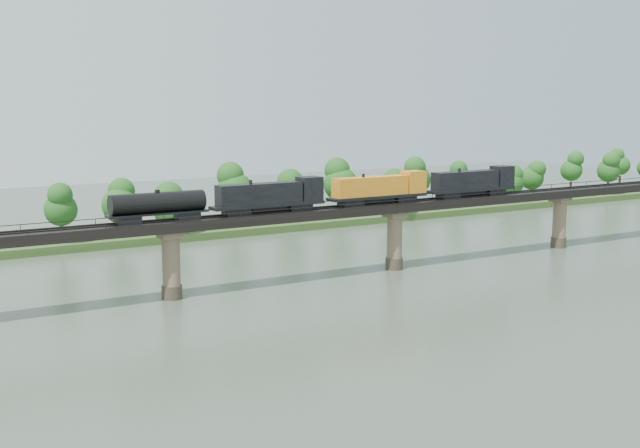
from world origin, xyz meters
TOP-DOWN VIEW (x-y plane):
  - ground at (0.00, 0.00)m, footprint 400.00×400.00m
  - far_bank at (0.00, 85.00)m, footprint 300.00×24.00m
  - bridge at (0.00, 30.00)m, footprint 236.00×30.00m
  - bridge_superstructure at (0.00, 30.00)m, footprint 220.00×4.90m
  - far_treeline at (-8.21, 80.52)m, footprint 289.06×17.54m
  - freight_train at (-10.25, 30.00)m, footprint 75.37×2.94m

SIDE VIEW (x-z plane):
  - ground at x=0.00m, z-range 0.00..0.00m
  - far_bank at x=0.00m, z-range 0.00..1.60m
  - bridge at x=0.00m, z-range -0.29..11.21m
  - far_treeline at x=-8.21m, z-range 2.03..15.63m
  - bridge_superstructure at x=0.00m, z-range 11.42..12.17m
  - freight_train at x=-10.25m, z-range 11.38..16.57m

